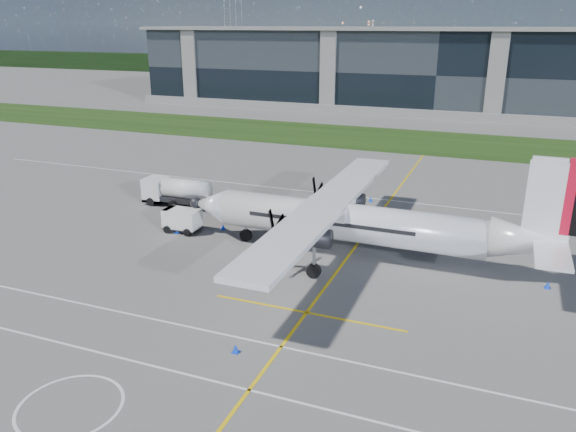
# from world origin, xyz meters

# --- Properties ---
(ground) EXTENTS (400.00, 400.00, 0.00)m
(ground) POSITION_xyz_m (0.00, 40.00, 0.00)
(ground) COLOR #575552
(ground) RESTS_ON ground
(grass_strip) EXTENTS (400.00, 18.00, 0.04)m
(grass_strip) POSITION_xyz_m (0.00, 48.00, 0.02)
(grass_strip) COLOR #19340E
(grass_strip) RESTS_ON ground
(terminal_building) EXTENTS (120.00, 20.00, 15.00)m
(terminal_building) POSITION_xyz_m (0.00, 80.00, 7.50)
(terminal_building) COLOR black
(terminal_building) RESTS_ON ground
(tree_line) EXTENTS (400.00, 6.00, 6.00)m
(tree_line) POSITION_xyz_m (0.00, 140.00, 3.00)
(tree_line) COLOR black
(tree_line) RESTS_ON ground
(pylon_west) EXTENTS (9.00, 4.60, 30.00)m
(pylon_west) POSITION_xyz_m (-80.00, 150.00, 15.00)
(pylon_west) COLOR gray
(pylon_west) RESTS_ON ground
(yellow_taxiway_centerline) EXTENTS (0.20, 70.00, 0.01)m
(yellow_taxiway_centerline) POSITION_xyz_m (3.00, 10.00, 0.01)
(yellow_taxiway_centerline) COLOR yellow
(yellow_taxiway_centerline) RESTS_ON ground
(white_lane_line) EXTENTS (90.00, 0.15, 0.01)m
(white_lane_line) POSITION_xyz_m (0.00, -14.00, 0.01)
(white_lane_line) COLOR white
(white_lane_line) RESTS_ON ground
(turboprop_aircraft) EXTENTS (27.62, 28.64, 8.59)m
(turboprop_aircraft) POSITION_xyz_m (3.85, 3.16, 4.30)
(turboprop_aircraft) COLOR white
(turboprop_aircraft) RESTS_ON ground
(fuel_tanker_truck) EXTENTS (7.04, 2.29, 2.64)m
(fuel_tanker_truck) POSITION_xyz_m (-15.77, 9.06, 1.32)
(fuel_tanker_truck) COLOR silver
(fuel_tanker_truck) RESTS_ON ground
(baggage_tug) EXTENTS (3.13, 1.88, 1.88)m
(baggage_tug) POSITION_xyz_m (-11.19, 3.26, 0.94)
(baggage_tug) COLOR silver
(baggage_tug) RESTS_ON ground
(ground_crew_person) EXTENTS (0.77, 0.91, 1.90)m
(ground_crew_person) POSITION_xyz_m (-8.29, 6.27, 0.95)
(ground_crew_person) COLOR #F25907
(ground_crew_person) RESTS_ON ground
(safety_cone_nose_stbd) EXTENTS (0.36, 0.36, 0.50)m
(safety_cone_nose_stbd) POSITION_xyz_m (-8.28, 4.86, 0.25)
(safety_cone_nose_stbd) COLOR #0C37D0
(safety_cone_nose_stbd) RESTS_ON ground
(safety_cone_portwing) EXTENTS (0.36, 0.36, 0.50)m
(safety_cone_portwing) POSITION_xyz_m (0.98, -11.36, 0.25)
(safety_cone_portwing) COLOR #0C37D0
(safety_cone_portwing) RESTS_ON ground
(safety_cone_fwd) EXTENTS (0.36, 0.36, 0.50)m
(safety_cone_fwd) POSITION_xyz_m (-11.37, 2.68, 0.25)
(safety_cone_fwd) COLOR #0C37D0
(safety_cone_fwd) RESTS_ON ground
(safety_cone_tail) EXTENTS (0.36, 0.36, 0.50)m
(safety_cone_tail) POSITION_xyz_m (16.46, 2.80, 0.25)
(safety_cone_tail) COLOR #0C37D0
(safety_cone_tail) RESTS_ON ground
(safety_cone_stbdwing) EXTENTS (0.36, 0.36, 0.50)m
(safety_cone_stbdwing) POSITION_xyz_m (1.35, 16.93, 0.25)
(safety_cone_stbdwing) COLOR #0C37D0
(safety_cone_stbdwing) RESTS_ON ground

